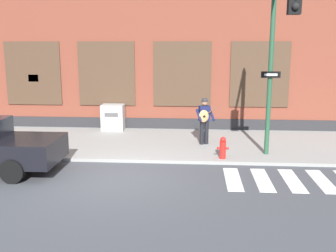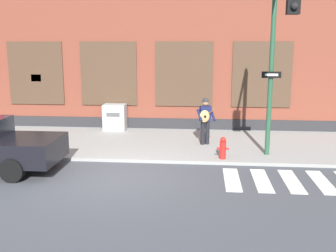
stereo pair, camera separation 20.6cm
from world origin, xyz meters
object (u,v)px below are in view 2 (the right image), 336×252
object	(u,v)px
busker	(205,119)
fire_hydrant	(223,148)
traffic_light	(279,44)
utility_box	(115,117)

from	to	relation	value
busker	fire_hydrant	world-z (taller)	busker
traffic_light	fire_hydrant	size ratio (longest dim) A/B	7.28
fire_hydrant	busker	bearing A→B (deg)	107.39
busker	traffic_light	distance (m)	4.02
busker	utility_box	xyz separation A→B (m)	(-3.76, 2.16, -0.41)
busker	traffic_light	size ratio (longest dim) A/B	0.33
utility_box	traffic_light	bearing A→B (deg)	-37.82
utility_box	busker	bearing A→B (deg)	-29.87
traffic_light	fire_hydrant	bearing A→B (deg)	159.50
traffic_light	fire_hydrant	world-z (taller)	traffic_light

